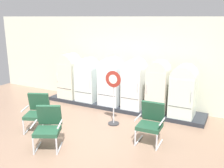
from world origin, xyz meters
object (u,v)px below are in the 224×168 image
(refrigerator_4, at_px, (158,85))
(armchair_right, at_px, (151,121))
(refrigerator_1, at_px, (87,78))
(sign_stand, at_px, (113,99))
(refrigerator_5, at_px, (183,90))
(refrigerator_0, at_px, (69,74))
(refrigerator_2, at_px, (111,80))
(armchair_center, at_px, (48,126))
(armchair_left, at_px, (37,111))
(refrigerator_3, at_px, (134,82))

(refrigerator_4, height_order, armchair_right, refrigerator_4)
(refrigerator_1, distance_m, sign_stand, 2.00)
(refrigerator_4, bearing_deg, refrigerator_1, -179.87)
(refrigerator_1, distance_m, refrigerator_5, 3.25)
(refrigerator_0, height_order, refrigerator_2, refrigerator_0)
(armchair_right, relative_size, sign_stand, 0.64)
(refrigerator_1, xyz_separation_m, refrigerator_2, (0.91, 0.01, 0.05))
(armchair_right, bearing_deg, refrigerator_1, 149.42)
(refrigerator_4, bearing_deg, armchair_center, -118.60)
(refrigerator_1, bearing_deg, refrigerator_2, 0.76)
(refrigerator_0, bearing_deg, sign_stand, -26.88)
(armchair_left, xyz_separation_m, armchair_center, (0.90, -0.62, 0.00))
(armchair_center, bearing_deg, armchair_right, 33.13)
(refrigerator_2, distance_m, armchair_right, 2.65)
(armchair_center, bearing_deg, refrigerator_5, 51.92)
(refrigerator_2, relative_size, refrigerator_3, 1.00)
(refrigerator_5, xyz_separation_m, armchair_center, (-2.40, -3.06, -0.39))
(refrigerator_0, distance_m, refrigerator_1, 0.79)
(sign_stand, bearing_deg, refrigerator_2, 120.45)
(armchair_right, bearing_deg, refrigerator_0, 154.65)
(sign_stand, bearing_deg, refrigerator_1, 143.75)
(refrigerator_4, height_order, armchair_center, refrigerator_4)
(refrigerator_3, xyz_separation_m, armchair_left, (-1.77, -2.46, -0.42))
(refrigerator_2, bearing_deg, refrigerator_4, -0.23)
(refrigerator_2, height_order, refrigerator_4, refrigerator_4)
(refrigerator_3, bearing_deg, refrigerator_4, -3.67)
(refrigerator_5, xyz_separation_m, sign_stand, (-1.65, -1.21, -0.16))
(refrigerator_0, distance_m, refrigerator_2, 1.69)
(refrigerator_2, height_order, sign_stand, refrigerator_2)
(armchair_right, bearing_deg, refrigerator_5, 77.88)
(refrigerator_5, bearing_deg, refrigerator_3, 179.31)
(refrigerator_0, distance_m, armchair_center, 3.49)
(refrigerator_4, bearing_deg, armchair_right, -77.66)
(refrigerator_2, distance_m, refrigerator_4, 1.60)
(refrigerator_0, bearing_deg, refrigerator_2, -0.73)
(refrigerator_5, bearing_deg, sign_stand, -143.59)
(refrigerator_5, bearing_deg, refrigerator_0, -179.95)
(refrigerator_2, bearing_deg, armchair_right, -40.98)
(refrigerator_4, distance_m, refrigerator_5, 0.75)
(refrigerator_4, xyz_separation_m, refrigerator_5, (0.75, 0.03, -0.04))
(refrigerator_1, height_order, armchair_right, refrigerator_1)
(refrigerator_0, distance_m, refrigerator_3, 2.50)
(refrigerator_1, bearing_deg, armchair_left, -91.19)
(refrigerator_0, relative_size, refrigerator_4, 0.99)
(refrigerator_2, height_order, armchair_right, refrigerator_2)
(armchair_left, bearing_deg, armchair_right, 13.46)
(armchair_center, bearing_deg, refrigerator_4, 61.40)
(refrigerator_0, height_order, refrigerator_5, refrigerator_0)
(refrigerator_4, distance_m, armchair_center, 3.48)
(armchair_left, distance_m, armchair_right, 3.01)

